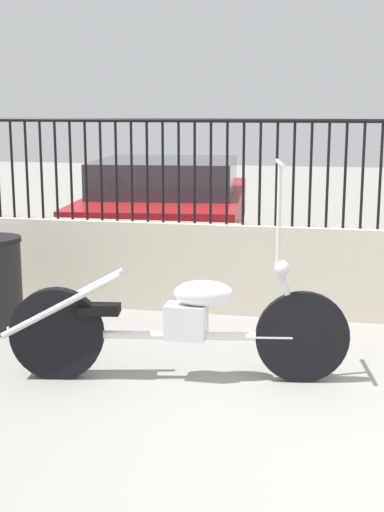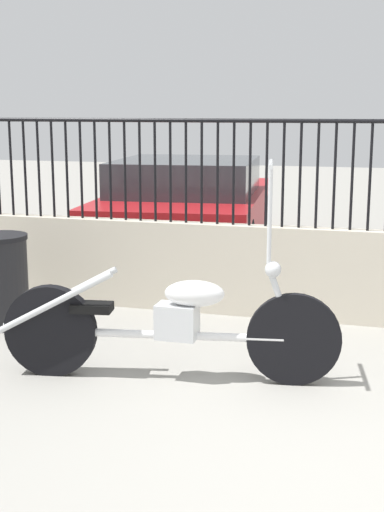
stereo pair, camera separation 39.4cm
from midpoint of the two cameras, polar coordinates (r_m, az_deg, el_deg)
low_wall at (r=6.38m, az=12.74°, el=-1.55°), size 10.70×0.18×0.82m
fence_railing at (r=6.24m, az=13.15°, el=7.41°), size 10.70×0.04×0.94m
motorcycle_white at (r=4.89m, az=-4.70°, el=-5.38°), size 2.36×0.65×1.51m
car_red at (r=9.24m, az=-3.13°, el=4.12°), size 2.28×4.15×1.22m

